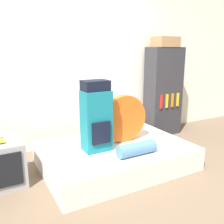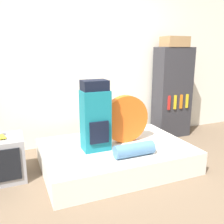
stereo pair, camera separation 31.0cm
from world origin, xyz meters
TOP-DOWN VIEW (x-y plane):
  - ground_plane at (0.00, 0.00)m, footprint 16.00×16.00m
  - wall_back at (0.00, 1.78)m, footprint 8.00×0.05m
  - bed at (0.01, 0.73)m, footprint 1.85×1.30m
  - backpack at (-0.26, 0.71)m, footprint 0.33×0.27m
  - tent_bag at (0.19, 0.81)m, footprint 0.63×0.09m
  - sleeping_roll at (0.08, 0.34)m, footprint 0.49×0.16m
  - television at (-1.36, 0.93)m, footprint 0.54×0.47m
  - banana_bunch at (-1.33, 0.92)m, footprint 0.13×0.18m
  - bookshelf at (1.42, 1.49)m, footprint 0.61×0.36m
  - cardboard_box at (1.38, 1.46)m, footprint 0.41×0.30m

SIDE VIEW (x-z plane):
  - ground_plane at x=0.00m, z-range 0.00..0.00m
  - bed at x=0.01m, z-range 0.00..0.29m
  - television at x=-1.36m, z-range 0.00..0.51m
  - sleeping_roll at x=0.08m, z-range 0.29..0.44m
  - banana_bunch at x=-1.33m, z-range 0.51..0.55m
  - tent_bag at x=0.19m, z-range 0.29..0.92m
  - backpack at x=-0.26m, z-range 0.27..1.13m
  - bookshelf at x=1.42m, z-range 0.00..1.53m
  - wall_back at x=0.00m, z-range 0.00..2.60m
  - cardboard_box at x=1.38m, z-range 1.53..1.70m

